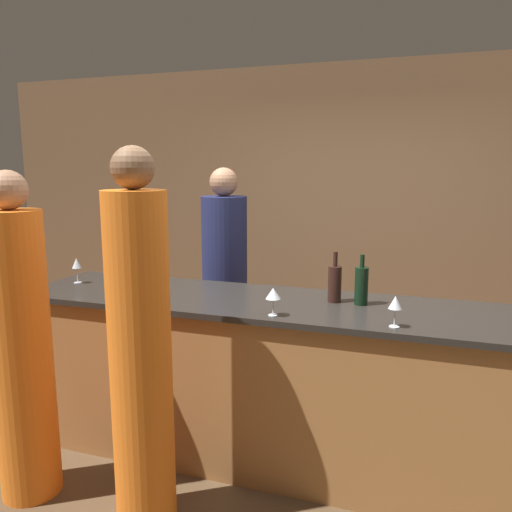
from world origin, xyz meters
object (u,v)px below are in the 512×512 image
bartender (225,289)px  guest_1 (21,349)px  wine_bottle_1 (361,285)px  wine_bottle_0 (335,283)px  guest_0 (141,355)px

bartender → guest_1: bearing=71.9°
bartender → wine_bottle_1: bearing=146.7°
wine_bottle_0 → wine_bottle_1: wine_bottle_0 is taller
bartender → guest_0: size_ratio=0.95×
guest_1 → wine_bottle_0: size_ratio=5.95×
guest_1 → wine_bottle_1: size_ratio=6.07×
wine_bottle_0 → wine_bottle_1: 0.16m
bartender → wine_bottle_1: bartender is taller
guest_0 → guest_1: 0.74m
guest_0 → bartender: bearing=97.4°
wine_bottle_1 → wine_bottle_0: bearing=176.8°
wine_bottle_0 → wine_bottle_1: size_ratio=1.02×
bartender → wine_bottle_0: (1.02, -0.76, 0.30)m
guest_1 → wine_bottle_1: (1.71, 0.85, 0.30)m
guest_0 → guest_1: size_ratio=1.06×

